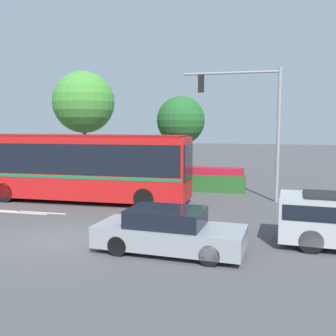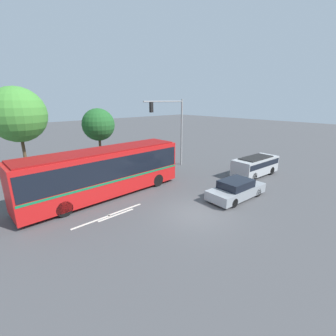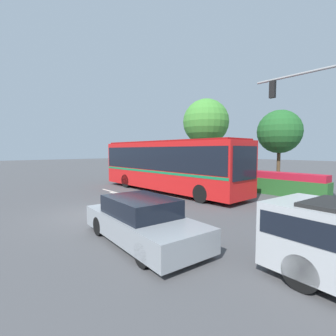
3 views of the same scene
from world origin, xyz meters
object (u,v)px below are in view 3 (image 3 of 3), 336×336
Objects in this scene: city_bus at (167,163)px; street_tree_left at (206,122)px; sedan_foreground at (142,221)px; street_tree_centre at (279,132)px; traffic_light_pole at (331,113)px.

street_tree_left is at bearing 112.00° from city_bus.
street_tree_centre reaches higher than sedan_foreground.
street_tree_left is (-3.31, 7.80, 3.62)m from city_bus.
city_bus is 2.51× the size of sedan_foreground.
street_tree_centre is at bearing 63.95° from city_bus.
sedan_foreground is at bearing -79.41° from street_tree_centre.
street_tree_centre is at bearing 2.94° from street_tree_left.
street_tree_centre is at bearing 104.45° from sedan_foreground.
city_bus is 1.74× the size of traffic_light_pole.
sedan_foreground is at bearing -55.64° from street_tree_left.
city_bus is 9.21m from street_tree_left.
sedan_foreground is 18.22m from street_tree_left.
traffic_light_pole is (2.35, 8.89, 3.86)m from sedan_foreground.
traffic_light_pole reaches higher than sedan_foreground.
street_tree_centre is (3.81, 8.16, 2.29)m from city_bus.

